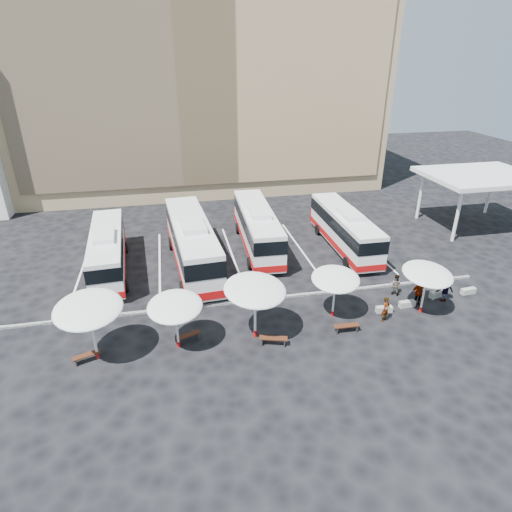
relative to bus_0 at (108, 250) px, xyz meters
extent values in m
plane|color=black|center=(9.74, -7.25, -1.80)|extent=(120.00, 120.00, 0.00)
cube|color=tan|center=(9.74, 24.75, 10.70)|extent=(42.00, 18.00, 25.00)
cube|color=tan|center=(9.74, 15.65, 10.20)|extent=(40.00, 0.30, 20.00)
cube|color=white|center=(33.74, 2.75, 3.20)|extent=(10.00, 8.00, 0.40)
cylinder|color=white|center=(29.74, -0.25, 0.60)|extent=(0.30, 0.30, 4.80)
cylinder|color=white|center=(29.74, 5.75, 0.60)|extent=(0.30, 0.30, 4.80)
cylinder|color=white|center=(37.74, 5.75, 0.60)|extent=(0.30, 0.30, 4.80)
cube|color=black|center=(9.74, -6.75, -1.72)|extent=(34.00, 0.25, 0.15)
cube|color=white|center=(-2.26, 0.75, -1.79)|extent=(0.15, 12.00, 0.01)
cube|color=white|center=(3.74, 0.75, -1.79)|extent=(0.15, 12.00, 0.01)
cube|color=white|center=(9.74, 0.75, -1.79)|extent=(0.15, 12.00, 0.01)
cube|color=white|center=(15.74, 0.75, -1.79)|extent=(0.15, 12.00, 0.01)
cube|color=white|center=(21.74, 0.75, -1.79)|extent=(0.15, 12.00, 0.01)
cube|color=white|center=(0.00, -0.01, -0.02)|extent=(3.01, 11.10, 2.74)
cube|color=black|center=(0.00, -0.01, 0.53)|extent=(3.07, 11.16, 1.01)
cube|color=#AD0C0D|center=(0.00, -0.01, -1.02)|extent=(3.07, 11.16, 0.50)
cube|color=#AD0C0D|center=(-0.36, 5.46, -0.70)|extent=(2.35, 0.34, 1.28)
cube|color=white|center=(0.06, -0.92, 1.54)|extent=(1.64, 2.83, 0.37)
cylinder|color=black|center=(-1.35, 3.10, -1.34)|extent=(0.38, 0.93, 0.91)
cylinder|color=black|center=(0.93, 3.26, -1.34)|extent=(0.38, 0.93, 0.91)
cylinder|color=black|center=(-0.90, -3.74, -1.34)|extent=(0.38, 0.93, 0.91)
cylinder|color=black|center=(1.38, -3.59, -1.34)|extent=(0.38, 0.93, 0.91)
cube|color=white|center=(6.41, -0.54, 0.31)|extent=(3.61, 13.10, 3.24)
cube|color=black|center=(6.41, -0.54, 0.95)|extent=(3.68, 13.17, 1.19)
cube|color=#AD0C0D|center=(6.41, -0.54, -0.88)|extent=(3.68, 13.17, 0.59)
cube|color=#AD0C0D|center=(5.95, 5.91, -0.50)|extent=(2.77, 0.41, 1.51)
cube|color=white|center=(6.49, -1.62, 2.14)|extent=(1.95, 3.35, 0.43)
cylinder|color=black|center=(4.79, 3.13, -1.26)|extent=(0.45, 1.10, 1.08)
cylinder|color=black|center=(7.48, 3.32, -1.26)|extent=(0.45, 1.10, 1.08)
cylinder|color=black|center=(5.37, -4.94, -1.26)|extent=(0.45, 1.10, 1.08)
cylinder|color=black|center=(8.06, -4.75, -1.26)|extent=(0.45, 1.10, 1.08)
cube|color=white|center=(12.14, 1.98, 0.13)|extent=(2.94, 11.98, 2.97)
cube|color=black|center=(12.14, 1.98, 0.73)|extent=(3.01, 12.04, 1.09)
cube|color=#AD0C0D|center=(12.14, 1.98, -0.96)|extent=(3.01, 12.04, 0.55)
cube|color=#AD0C0D|center=(12.37, 7.92, -0.61)|extent=(2.54, 0.30, 1.39)
cube|color=white|center=(12.10, 0.99, 1.82)|extent=(1.70, 3.03, 0.40)
cylinder|color=black|center=(11.04, 5.49, -1.30)|extent=(0.39, 1.00, 0.99)
cylinder|color=black|center=(13.51, 5.39, -1.30)|extent=(0.39, 1.00, 0.99)
cylinder|color=black|center=(10.74, -1.93, -1.30)|extent=(0.39, 1.00, 0.99)
cylinder|color=black|center=(13.22, -2.03, -1.30)|extent=(0.39, 1.00, 0.99)
cube|color=white|center=(19.46, 0.37, 0.03)|extent=(2.46, 11.28, 2.81)
cube|color=black|center=(19.46, 0.37, 0.59)|extent=(2.52, 11.33, 1.03)
cube|color=#AD0C0D|center=(19.46, 0.37, -1.00)|extent=(2.52, 11.33, 0.52)
cube|color=#AD0C0D|center=(19.52, 6.00, -0.67)|extent=(2.40, 0.21, 1.31)
cube|color=white|center=(19.45, -0.56, 1.62)|extent=(1.53, 2.83, 0.38)
cylinder|color=black|center=(18.32, 3.67, -1.33)|extent=(0.34, 0.94, 0.94)
cylinder|color=black|center=(20.66, 3.64, -1.33)|extent=(0.34, 0.94, 0.94)
cylinder|color=black|center=(18.25, -3.36, -1.33)|extent=(0.34, 0.94, 0.94)
cylinder|color=black|center=(20.59, -3.39, -1.33)|extent=(0.34, 0.94, 0.94)
cylinder|color=white|center=(0.31, -10.90, -0.20)|extent=(0.16, 0.16, 3.19)
cylinder|color=#AD0C0D|center=(0.31, -10.90, -1.59)|extent=(0.25, 0.25, 0.42)
ellipsoid|color=silver|center=(0.31, -10.90, 1.44)|extent=(3.85, 3.89, 1.09)
cylinder|color=white|center=(4.79, -10.80, -0.44)|extent=(0.14, 0.14, 2.72)
cylinder|color=#AD0C0D|center=(4.79, -10.80, -1.62)|extent=(0.21, 0.21, 0.36)
ellipsoid|color=silver|center=(4.79, -10.80, 0.97)|extent=(3.29, 3.33, 0.93)
cylinder|color=white|center=(9.34, -10.72, -0.21)|extent=(0.20, 0.20, 3.18)
cylinder|color=#AD0C0D|center=(9.34, -10.72, -1.59)|extent=(0.31, 0.31, 0.42)
ellipsoid|color=silver|center=(9.34, -10.72, 1.44)|extent=(4.79, 4.81, 1.09)
cylinder|color=white|center=(14.71, -9.55, -0.46)|extent=(0.15, 0.15, 2.67)
cylinder|color=#AD0C0D|center=(14.71, -9.55, -1.62)|extent=(0.23, 0.23, 0.36)
ellipsoid|color=silver|center=(14.71, -9.55, 0.92)|extent=(3.63, 3.66, 0.92)
cylinder|color=white|center=(20.54, -10.32, -0.40)|extent=(0.15, 0.15, 2.79)
cylinder|color=#AD0C0D|center=(20.54, -10.32, -1.61)|extent=(0.24, 0.24, 0.37)
ellipsoid|color=silver|center=(20.54, -10.32, 1.04)|extent=(3.66, 3.69, 0.96)
cube|color=black|center=(-0.23, -11.08, -1.38)|extent=(1.52, 0.87, 0.06)
cube|color=black|center=(-0.79, -11.28, -1.60)|extent=(0.18, 0.37, 0.39)
cube|color=black|center=(0.32, -10.88, -1.60)|extent=(0.18, 0.37, 0.39)
cube|color=black|center=(5.39, -10.36, -1.38)|extent=(1.51, 0.87, 0.06)
cube|color=black|center=(4.84, -10.56, -1.60)|extent=(0.18, 0.37, 0.39)
cube|color=black|center=(5.94, -10.16, -1.60)|extent=(0.18, 0.37, 0.39)
cube|color=black|center=(10.21, -11.73, -1.33)|extent=(1.70, 0.89, 0.07)
cube|color=black|center=(9.59, -11.54, -1.58)|extent=(0.18, 0.42, 0.44)
cube|color=black|center=(10.84, -11.92, -1.58)|extent=(0.18, 0.42, 0.44)
cube|color=black|center=(14.88, -11.40, -1.34)|extent=(1.59, 0.46, 0.06)
cube|color=black|center=(14.25, -11.38, -1.59)|extent=(0.07, 0.40, 0.42)
cube|color=black|center=(15.51, -11.41, -1.59)|extent=(0.07, 0.40, 0.42)
cube|color=gray|center=(18.19, -9.83, -1.60)|extent=(1.10, 0.44, 0.41)
cube|color=gray|center=(20.01, -9.53, -1.59)|extent=(1.12, 0.41, 0.41)
cube|color=gray|center=(22.74, -8.78, -1.57)|extent=(1.27, 0.72, 0.45)
cube|color=gray|center=(25.15, -8.85, -1.59)|extent=(1.11, 0.45, 0.41)
imported|color=black|center=(17.75, -10.75, -0.96)|extent=(0.73, 0.65, 1.68)
imported|color=black|center=(20.00, -7.84, -1.03)|extent=(0.94, 0.93, 1.53)
imported|color=black|center=(20.77, -9.49, -0.83)|extent=(1.14, 0.49, 1.93)
imported|color=black|center=(22.84, -9.35, -0.87)|extent=(1.30, 0.89, 1.85)
camera|label=1|loc=(5.09, -31.42, 13.71)|focal=30.00mm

